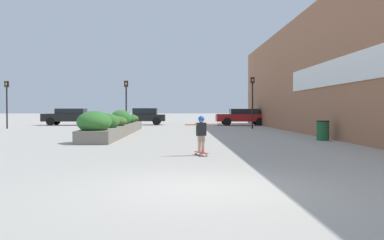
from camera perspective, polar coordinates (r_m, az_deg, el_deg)
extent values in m
plane|color=#ADA89E|center=(7.80, 1.77, -9.04)|extent=(300.00, 300.00, 0.00)
cube|color=#9E6647|center=(24.45, 16.31, 6.40)|extent=(0.60, 43.78, 7.14)
cube|color=slate|center=(24.65, -9.91, -1.28)|extent=(1.42, 14.60, 0.54)
ellipsoid|color=#33702D|center=(18.53, -12.90, -0.25)|extent=(1.46, 1.73, 0.93)
ellipsoid|color=#33702D|center=(20.94, -11.21, -0.20)|extent=(1.17, 1.03, 0.79)
ellipsoid|color=#3D6623|center=(23.41, -10.39, -0.18)|extent=(1.47, 1.29, 0.62)
ellipsoid|color=#33702D|center=(25.82, -9.46, 0.25)|extent=(1.27, 1.33, 0.96)
ellipsoid|color=#286028|center=(28.41, -8.88, 0.15)|extent=(1.32, 1.41, 0.69)
ellipsoid|color=#3D6623|center=(30.80, -8.32, 0.20)|extent=(1.28, 1.16, 0.62)
cube|color=maroon|center=(13.17, 1.24, -4.36)|extent=(0.42, 0.77, 0.01)
cylinder|color=beige|center=(13.39, 0.49, -4.53)|extent=(0.07, 0.08, 0.06)
cylinder|color=beige|center=(13.45, 1.18, -4.50)|extent=(0.07, 0.08, 0.06)
cylinder|color=beige|center=(12.90, 1.30, -4.75)|extent=(0.07, 0.08, 0.06)
cylinder|color=beige|center=(12.97, 2.01, -4.72)|extent=(0.07, 0.08, 0.06)
cylinder|color=tan|center=(13.12, 0.99, -3.23)|extent=(0.12, 0.12, 0.51)
cylinder|color=tan|center=(13.17, 1.49, -3.21)|extent=(0.12, 0.12, 0.51)
cube|color=gray|center=(13.13, 1.24, -2.51)|extent=(0.22, 0.20, 0.18)
cube|color=black|center=(13.12, 1.24, -1.23)|extent=(0.32, 0.23, 0.40)
cylinder|color=tan|center=(12.99, -0.14, -0.59)|extent=(0.38, 0.18, 0.07)
cylinder|color=tan|center=(13.24, 2.59, -0.55)|extent=(0.38, 0.18, 0.07)
sphere|color=tan|center=(13.11, 1.24, 0.01)|extent=(0.17, 0.17, 0.17)
sphere|color=blue|center=(13.11, 1.24, 0.13)|extent=(0.19, 0.19, 0.19)
cylinder|color=#1E5B33|center=(20.46, 17.04, -1.42)|extent=(0.56, 0.56, 0.86)
cylinder|color=black|center=(20.45, 17.05, -0.15)|extent=(0.59, 0.59, 0.05)
cube|color=black|center=(40.24, -16.05, 0.33)|extent=(4.61, 1.92, 0.69)
cube|color=black|center=(40.18, -15.80, 1.15)|extent=(2.53, 1.69, 0.46)
cylinder|color=black|center=(39.75, -18.37, -0.20)|extent=(0.71, 0.22, 0.71)
cylinder|color=black|center=(41.50, -17.64, -0.13)|extent=(0.71, 0.22, 0.71)
cylinder|color=black|center=(39.02, -14.35, -0.20)|extent=(0.71, 0.22, 0.71)
cylinder|color=black|center=(40.80, -13.78, -0.13)|extent=(0.71, 0.22, 0.71)
cube|color=black|center=(39.63, -6.48, 0.30)|extent=(3.99, 1.78, 0.60)
cube|color=black|center=(39.61, -6.26, 1.15)|extent=(2.19, 1.56, 0.58)
cylinder|color=black|center=(38.93, -8.40, -0.17)|extent=(0.72, 0.22, 0.72)
cylinder|color=black|center=(40.60, -8.12, -0.10)|extent=(0.72, 0.22, 0.72)
cylinder|color=black|center=(38.71, -4.77, -0.17)|extent=(0.72, 0.22, 0.72)
cylinder|color=black|center=(40.39, -4.63, -0.10)|extent=(0.72, 0.22, 0.72)
cube|color=maroon|center=(38.47, 18.08, 0.27)|extent=(4.20, 1.87, 0.72)
cube|color=black|center=(38.41, 17.85, 1.24)|extent=(2.31, 1.64, 0.56)
cylinder|color=black|center=(39.76, 19.41, -0.22)|extent=(0.69, 0.22, 0.69)
cylinder|color=black|center=(38.11, 20.37, -0.30)|extent=(0.69, 0.22, 0.69)
cylinder|color=black|center=(38.91, 15.83, -0.23)|extent=(0.69, 0.22, 0.69)
cylinder|color=black|center=(37.22, 16.65, -0.31)|extent=(0.69, 0.22, 0.69)
cube|color=maroon|center=(38.58, 6.70, 0.31)|extent=(4.65, 1.75, 0.66)
cube|color=black|center=(38.60, 6.98, 1.14)|extent=(2.56, 1.54, 0.47)
cylinder|color=black|center=(37.59, 4.71, -0.22)|extent=(0.71, 0.22, 0.71)
cylinder|color=black|center=(39.24, 4.44, -0.15)|extent=(0.71, 0.22, 0.71)
cylinder|color=black|center=(38.01, 9.03, -0.21)|extent=(0.71, 0.22, 0.71)
cylinder|color=black|center=(39.64, 8.59, -0.15)|extent=(0.71, 0.22, 0.71)
cylinder|color=black|center=(31.96, -8.76, 1.63)|extent=(0.11, 0.11, 3.10)
cube|color=black|center=(32.02, -8.77, 4.80)|extent=(0.28, 0.20, 0.45)
sphere|color=#2D2823|center=(31.91, -8.80, 5.09)|extent=(0.15, 0.15, 0.15)
sphere|color=orange|center=(31.90, -8.80, 4.82)|extent=(0.15, 0.15, 0.15)
sphere|color=#2D2823|center=(31.89, -8.80, 4.55)|extent=(0.15, 0.15, 0.15)
cylinder|color=black|center=(31.88, 8.06, 1.86)|extent=(0.11, 0.11, 3.36)
cube|color=black|center=(31.95, 8.07, 5.28)|extent=(0.28, 0.20, 0.45)
sphere|color=#2D2823|center=(31.85, 8.11, 5.56)|extent=(0.15, 0.15, 0.15)
sphere|color=orange|center=(31.84, 8.11, 5.30)|extent=(0.15, 0.15, 0.15)
sphere|color=#2D2823|center=(31.83, 8.10, 5.03)|extent=(0.15, 0.15, 0.15)
cylinder|color=black|center=(34.44, -23.45, 1.49)|extent=(0.11, 0.11, 3.07)
cube|color=black|center=(34.49, -23.48, 4.41)|extent=(0.28, 0.20, 0.45)
sphere|color=#2D2823|center=(34.39, -23.56, 4.67)|extent=(0.15, 0.15, 0.15)
sphere|color=orange|center=(34.38, -23.56, 4.42)|extent=(0.15, 0.15, 0.15)
sphere|color=#2D2823|center=(34.37, -23.55, 4.17)|extent=(0.15, 0.15, 0.15)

